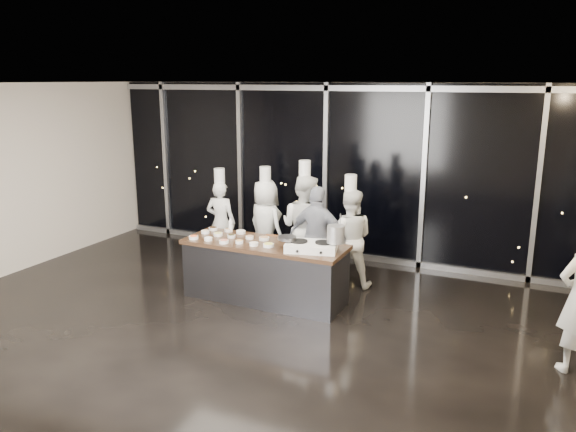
{
  "coord_description": "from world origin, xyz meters",
  "views": [
    {
      "loc": [
        3.64,
        -6.2,
        3.26
      ],
      "look_at": [
        0.24,
        1.2,
        1.26
      ],
      "focal_mm": 35.0,
      "sensor_mm": 36.0,
      "label": 1
    }
  ],
  "objects_px": {
    "demo_counter": "(265,271)",
    "frying_pan": "(286,238)",
    "chef_right": "(349,238)",
    "stock_pot": "(336,234)",
    "guest": "(318,237)",
    "chef_left": "(266,225)",
    "chef_center": "(304,226)",
    "chef_far_left": "(221,221)",
    "stove": "(311,246)"
  },
  "relations": [
    {
      "from": "demo_counter",
      "to": "chef_center",
      "type": "xyz_separation_m",
      "value": [
        0.15,
        1.15,
        0.43
      ]
    },
    {
      "from": "chef_left",
      "to": "guest",
      "type": "bearing_deg",
      "value": -175.69
    },
    {
      "from": "demo_counter",
      "to": "chef_far_left",
      "type": "height_order",
      "value": "chef_far_left"
    },
    {
      "from": "chef_far_left",
      "to": "guest",
      "type": "height_order",
      "value": "chef_far_left"
    },
    {
      "from": "guest",
      "to": "chef_right",
      "type": "xyz_separation_m",
      "value": [
        0.45,
        0.24,
        -0.01
      ]
    },
    {
      "from": "stock_pot",
      "to": "guest",
      "type": "bearing_deg",
      "value": 125.07
    },
    {
      "from": "chef_far_left",
      "to": "chef_left",
      "type": "xyz_separation_m",
      "value": [
        0.9,
        0.01,
        0.03
      ]
    },
    {
      "from": "guest",
      "to": "chef_left",
      "type": "bearing_deg",
      "value": -16.55
    },
    {
      "from": "frying_pan",
      "to": "chef_center",
      "type": "distance_m",
      "value": 1.34
    },
    {
      "from": "frying_pan",
      "to": "guest",
      "type": "bearing_deg",
      "value": 71.39
    },
    {
      "from": "demo_counter",
      "to": "stock_pot",
      "type": "relative_size",
      "value": 10.08
    },
    {
      "from": "chef_right",
      "to": "demo_counter",
      "type": "bearing_deg",
      "value": 33.29
    },
    {
      "from": "frying_pan",
      "to": "chef_far_left",
      "type": "bearing_deg",
      "value": 130.05
    },
    {
      "from": "stock_pot",
      "to": "chef_far_left",
      "type": "distance_m",
      "value": 2.94
    },
    {
      "from": "chef_left",
      "to": "chef_center",
      "type": "height_order",
      "value": "chef_center"
    },
    {
      "from": "stock_pot",
      "to": "chef_left",
      "type": "distance_m",
      "value": 2.18
    },
    {
      "from": "stove",
      "to": "chef_right",
      "type": "height_order",
      "value": "chef_right"
    },
    {
      "from": "chef_far_left",
      "to": "guest",
      "type": "distance_m",
      "value": 2.06
    },
    {
      "from": "demo_counter",
      "to": "frying_pan",
      "type": "bearing_deg",
      "value": -19.8
    },
    {
      "from": "chef_left",
      "to": "chef_center",
      "type": "bearing_deg",
      "value": -164.01
    },
    {
      "from": "demo_counter",
      "to": "chef_center",
      "type": "height_order",
      "value": "chef_center"
    },
    {
      "from": "guest",
      "to": "chef_center",
      "type": "bearing_deg",
      "value": -36.68
    },
    {
      "from": "chef_left",
      "to": "chef_center",
      "type": "distance_m",
      "value": 0.78
    },
    {
      "from": "chef_far_left",
      "to": "chef_center",
      "type": "distance_m",
      "value": 1.67
    },
    {
      "from": "frying_pan",
      "to": "stock_pot",
      "type": "bearing_deg",
      "value": -2.75
    },
    {
      "from": "chef_center",
      "to": "demo_counter",
      "type": "bearing_deg",
      "value": 92.17
    },
    {
      "from": "stock_pot",
      "to": "chef_right",
      "type": "relative_size",
      "value": 0.13
    },
    {
      "from": "demo_counter",
      "to": "chef_far_left",
      "type": "distance_m",
      "value": 1.99
    },
    {
      "from": "chef_far_left",
      "to": "chef_right",
      "type": "xyz_separation_m",
      "value": [
        2.47,
        -0.15,
        0.03
      ]
    },
    {
      "from": "demo_counter",
      "to": "chef_left",
      "type": "xyz_separation_m",
      "value": [
        -0.62,
        1.26,
        0.36
      ]
    },
    {
      "from": "chef_center",
      "to": "chef_right",
      "type": "distance_m",
      "value": 0.81
    },
    {
      "from": "frying_pan",
      "to": "chef_center",
      "type": "bearing_deg",
      "value": 87.66
    },
    {
      "from": "demo_counter",
      "to": "chef_right",
      "type": "relative_size",
      "value": 1.35
    },
    {
      "from": "frying_pan",
      "to": "chef_left",
      "type": "relative_size",
      "value": 0.26
    },
    {
      "from": "chef_right",
      "to": "chef_far_left",
      "type": "bearing_deg",
      "value": -19.27
    },
    {
      "from": "demo_counter",
      "to": "frying_pan",
      "type": "distance_m",
      "value": 0.76
    },
    {
      "from": "stove",
      "to": "guest",
      "type": "bearing_deg",
      "value": 92.3
    },
    {
      "from": "frying_pan",
      "to": "chef_far_left",
      "type": "distance_m",
      "value": 2.41
    },
    {
      "from": "stock_pot",
      "to": "chef_center",
      "type": "bearing_deg",
      "value": 129.63
    },
    {
      "from": "chef_right",
      "to": "chef_left",
      "type": "bearing_deg",
      "value": -21.65
    },
    {
      "from": "chef_left",
      "to": "stove",
      "type": "bearing_deg",
      "value": 160.03
    },
    {
      "from": "frying_pan",
      "to": "chef_right",
      "type": "bearing_deg",
      "value": 52.95
    },
    {
      "from": "demo_counter",
      "to": "chef_right",
      "type": "distance_m",
      "value": 1.49
    },
    {
      "from": "stove",
      "to": "guest",
      "type": "xyz_separation_m",
      "value": [
        -0.28,
        0.94,
        -0.14
      ]
    },
    {
      "from": "demo_counter",
      "to": "chef_center",
      "type": "bearing_deg",
      "value": 82.55
    },
    {
      "from": "chef_left",
      "to": "chef_right",
      "type": "bearing_deg",
      "value": -162.06
    },
    {
      "from": "chef_far_left",
      "to": "stock_pot",
      "type": "bearing_deg",
      "value": 148.4
    },
    {
      "from": "stock_pot",
      "to": "chef_right",
      "type": "xyz_separation_m",
      "value": [
        -0.16,
        1.11,
        -0.36
      ]
    },
    {
      "from": "stove",
      "to": "chef_center",
      "type": "relative_size",
      "value": 0.4
    },
    {
      "from": "demo_counter",
      "to": "stove",
      "type": "height_order",
      "value": "stove"
    }
  ]
}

